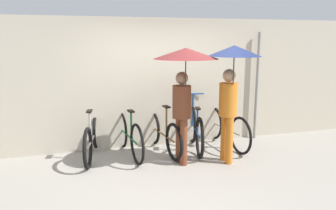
{
  "coord_description": "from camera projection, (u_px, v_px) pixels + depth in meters",
  "views": [
    {
      "loc": [
        -1.58,
        -4.56,
        2.15
      ],
      "look_at": [
        0.0,
        0.98,
        1.0
      ],
      "focal_mm": 35.0,
      "sensor_mm": 36.0,
      "label": 1
    }
  ],
  "objects": [
    {
      "name": "parked_bicycle_3",
      "position": [
        196.0,
        130.0,
        6.47
      ],
      "size": [
        0.54,
        1.7,
        1.06
      ],
      "rotation": [
        0.0,
        0.0,
        1.35
      ],
      "color": "black",
      "rests_on": "ground"
    },
    {
      "name": "parked_bicycle_2",
      "position": [
        163.0,
        133.0,
        6.36
      ],
      "size": [
        0.44,
        1.75,
        0.98
      ],
      "rotation": [
        0.0,
        0.0,
        1.7
      ],
      "color": "black",
      "rests_on": "ground"
    },
    {
      "name": "back_wall",
      "position": [
        156.0,
        83.0,
        6.62
      ],
      "size": [
        10.67,
        0.12,
        2.58
      ],
      "color": "#B2A893",
      "rests_on": "ground"
    },
    {
      "name": "pedestrian_center",
      "position": [
        232.0,
        75.0,
        5.5
      ],
      "size": [
        0.89,
        0.89,
        2.06
      ],
      "rotation": [
        0.0,
        0.0,
        3.2
      ],
      "color": "#C66B1E",
      "rests_on": "ground"
    },
    {
      "name": "ground_plane",
      "position": [
        185.0,
        179.0,
        5.15
      ],
      "size": [
        30.0,
        30.0,
        0.0
      ],
      "primitive_type": "plane",
      "color": "gray"
    },
    {
      "name": "awning_pole",
      "position": [
        257.0,
        87.0,
        7.09
      ],
      "size": [
        0.07,
        0.07,
        2.31
      ],
      "color": "gray",
      "rests_on": "ground"
    },
    {
      "name": "parked_bicycle_1",
      "position": [
        129.0,
        135.0,
        6.16
      ],
      "size": [
        0.44,
        1.76,
        1.07
      ],
      "rotation": [
        0.0,
        0.0,
        1.69
      ],
      "color": "black",
      "rests_on": "ground"
    },
    {
      "name": "pedestrian_leading",
      "position": [
        184.0,
        72.0,
        5.41
      ],
      "size": [
        1.07,
        1.07,
        2.02
      ],
      "rotation": [
        0.0,
        0.0,
        3.26
      ],
      "color": "brown",
      "rests_on": "ground"
    },
    {
      "name": "parked_bicycle_4",
      "position": [
        226.0,
        128.0,
        6.7
      ],
      "size": [
        0.44,
        1.8,
        1.04
      ],
      "rotation": [
        0.0,
        0.0,
        1.65
      ],
      "color": "black",
      "rests_on": "ground"
    },
    {
      "name": "parked_bicycle_0",
      "position": [
        92.0,
        138.0,
        6.04
      ],
      "size": [
        0.53,
        1.77,
        1.08
      ],
      "rotation": [
        0.0,
        0.0,
        1.37
      ],
      "color": "black",
      "rests_on": "ground"
    }
  ]
}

